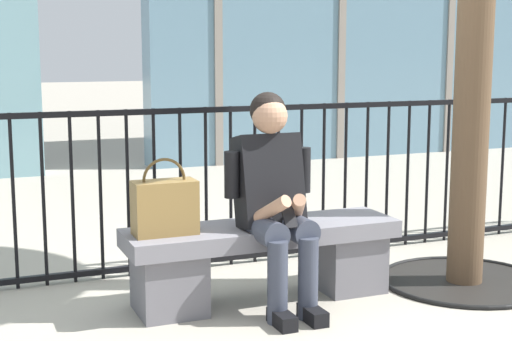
{
  "coord_description": "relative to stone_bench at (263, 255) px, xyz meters",
  "views": [
    {
      "loc": [
        -1.65,
        -3.93,
        1.45
      ],
      "look_at": [
        0.0,
        0.1,
        0.75
      ],
      "focal_mm": 53.34,
      "sensor_mm": 36.0,
      "label": 1
    }
  ],
  "objects": [
    {
      "name": "stone_bench",
      "position": [
        0.0,
        0.0,
        0.0
      ],
      "size": [
        1.6,
        0.44,
        0.45
      ],
      "color": "slate",
      "rests_on": "ground"
    },
    {
      "name": "ground_plane",
      "position": [
        0.0,
        0.0,
        -0.27
      ],
      "size": [
        60.0,
        60.0,
        0.0
      ],
      "primitive_type": "plane",
      "color": "#A8A091"
    },
    {
      "name": "plaza_railing",
      "position": [
        0.0,
        0.76,
        0.27
      ],
      "size": [
        7.15,
        0.04,
        1.08
      ],
      "color": "black",
      "rests_on": "ground"
    },
    {
      "name": "handbag_on_bench",
      "position": [
        -0.58,
        -0.01,
        0.33
      ],
      "size": [
        0.34,
        0.17,
        0.42
      ],
      "color": "olive",
      "rests_on": "stone_bench"
    },
    {
      "name": "seated_person_with_phone",
      "position": [
        0.02,
        -0.13,
        0.38
      ],
      "size": [
        0.52,
        0.66,
        1.21
      ],
      "color": "#383D4C",
      "rests_on": "ground"
    }
  ]
}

